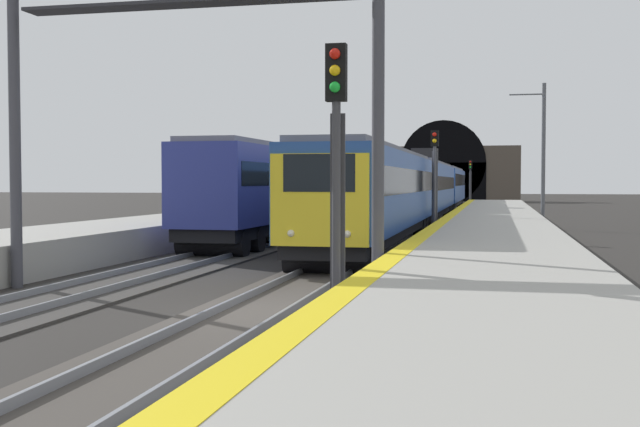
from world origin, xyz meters
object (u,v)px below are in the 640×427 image
(train_main_approaching, at_px, (425,188))
(railway_signal_mid, at_px, (435,175))
(railway_signal_near, at_px, (336,156))
(railway_signal_far, at_px, (470,178))
(train_adjacent_platform, at_px, (324,186))
(catenary_mast_near, at_px, (543,155))
(overhead_signal_gantry, at_px, (186,48))

(train_main_approaching, distance_m, railway_signal_mid, 14.71)
(railway_signal_near, height_order, railway_signal_far, railway_signal_near)
(railway_signal_mid, bearing_deg, railway_signal_near, 0.00)
(train_adjacent_platform, xyz_separation_m, railway_signal_mid, (-6.36, -6.74, 0.56))
(train_adjacent_platform, bearing_deg, catenary_mast_near, -83.30)
(train_main_approaching, relative_size, catenary_mast_near, 7.83)
(train_main_approaching, xyz_separation_m, train_adjacent_platform, (-8.23, 4.97, 0.16))
(railway_signal_mid, xyz_separation_m, railway_signal_far, (51.24, -0.00, 0.09))
(railway_signal_near, bearing_deg, railway_signal_mid, -180.00)
(train_adjacent_platform, distance_m, railway_signal_far, 45.39)
(train_adjacent_platform, relative_size, catenary_mast_near, 4.68)
(train_main_approaching, relative_size, railway_signal_near, 12.22)
(train_adjacent_platform, distance_m, catenary_mast_near, 12.28)
(overhead_signal_gantry, bearing_deg, train_main_approaching, -4.09)
(train_adjacent_platform, height_order, railway_signal_near, railway_signal_near)
(railway_signal_mid, distance_m, overhead_signal_gantry, 20.80)
(overhead_signal_gantry, distance_m, catenary_mast_near, 29.45)
(overhead_signal_gantry, bearing_deg, catenary_mast_near, -19.07)
(train_adjacent_platform, xyz_separation_m, railway_signal_far, (44.88, -6.74, 0.65))
(train_adjacent_platform, height_order, overhead_signal_gantry, overhead_signal_gantry)
(train_main_approaching, relative_size, overhead_signal_gantry, 6.75)
(railway_signal_near, bearing_deg, overhead_signal_gantry, -127.29)
(railway_signal_near, distance_m, railway_signal_far, 74.65)
(railway_signal_far, relative_size, overhead_signal_gantry, 0.54)
(train_main_approaching, xyz_separation_m, railway_signal_far, (36.66, -1.77, 0.82))
(train_main_approaching, distance_m, railway_signal_near, 38.05)
(railway_signal_mid, relative_size, overhead_signal_gantry, 0.54)
(railway_signal_near, bearing_deg, train_main_approaching, -177.33)
(railway_signal_mid, bearing_deg, train_main_approaching, -173.08)
(train_main_approaching, height_order, railway_signal_far, railway_signal_far)
(train_adjacent_platform, height_order, railway_signal_far, railway_signal_far)
(railway_signal_far, bearing_deg, catenary_mast_near, 6.99)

